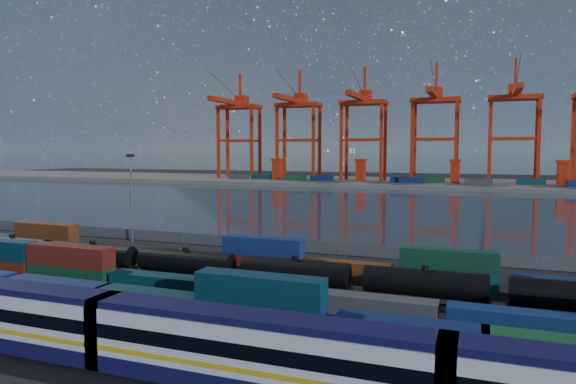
% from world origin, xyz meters
% --- Properties ---
extents(ground, '(700.00, 700.00, 0.00)m').
position_xyz_m(ground, '(0.00, 0.00, 0.00)').
color(ground, black).
rests_on(ground, ground).
extents(harbor_water, '(700.00, 700.00, 0.00)m').
position_xyz_m(harbor_water, '(0.00, 105.00, 0.01)').
color(harbor_water, '#29333C').
rests_on(harbor_water, ground).
extents(far_quay, '(700.00, 70.00, 2.00)m').
position_xyz_m(far_quay, '(0.00, 210.00, 1.00)').
color(far_quay, '#514F4C').
rests_on(far_quay, ground).
extents(distant_mountains, '(2470.00, 1100.00, 520.00)m').
position_xyz_m(distant_mountains, '(63.02, 1600.00, 220.29)').
color(distant_mountains, '#1E2630').
rests_on(distant_mountains, ground).
extents(passenger_train, '(79.28, 3.37, 5.78)m').
position_xyz_m(passenger_train, '(16.84, -21.38, 2.90)').
color(passenger_train, silver).
rests_on(passenger_train, ground).
extents(container_row_south, '(141.06, 2.59, 5.51)m').
position_xyz_m(container_row_south, '(-20.35, -9.81, 2.11)').
color(container_row_south, '#474B4D').
rests_on(container_row_south, ground).
extents(container_row_mid, '(141.61, 2.46, 5.25)m').
position_xyz_m(container_row_mid, '(-10.73, -3.22, 2.13)').
color(container_row_mid, '#434648').
rests_on(container_row_mid, ground).
extents(container_row_north, '(140.31, 2.38, 5.07)m').
position_xyz_m(container_row_north, '(8.28, 11.95, 2.05)').
color(container_row_north, navy).
rests_on(container_row_north, ground).
extents(tanker_string, '(107.08, 3.02, 4.33)m').
position_xyz_m(tanker_string, '(10.39, 4.86, 2.17)').
color(tanker_string, black).
rests_on(tanker_string, ground).
extents(waterfront_fence, '(160.12, 0.12, 2.20)m').
position_xyz_m(waterfront_fence, '(-0.00, 28.00, 1.00)').
color(waterfront_fence, '#595B5E').
rests_on(waterfront_fence, ground).
extents(yard_light_mast, '(1.60, 0.40, 16.60)m').
position_xyz_m(yard_light_mast, '(-30.00, 26.00, 9.30)').
color(yard_light_mast, slate).
rests_on(yard_light_mast, ground).
extents(gantry_cranes, '(197.94, 44.05, 59.65)m').
position_xyz_m(gantry_cranes, '(-7.50, 203.42, 36.57)').
color(gantry_cranes, red).
rests_on(gantry_cranes, ground).
extents(quay_containers, '(172.58, 10.99, 2.60)m').
position_xyz_m(quay_containers, '(-11.00, 195.46, 3.30)').
color(quay_containers, navy).
rests_on(quay_containers, far_quay).
extents(straddle_carriers, '(140.00, 7.00, 11.10)m').
position_xyz_m(straddle_carriers, '(-2.50, 200.00, 7.82)').
color(straddle_carriers, red).
rests_on(straddle_carriers, far_quay).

